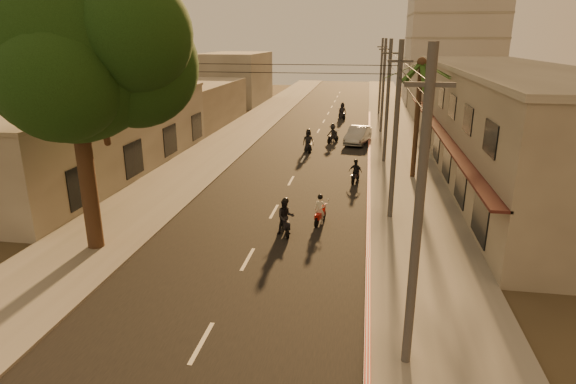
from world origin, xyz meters
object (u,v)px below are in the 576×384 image
object	(u,v)px
broadleaf_tree	(82,53)
scooter_far_c	(342,112)
scooter_far_a	(308,142)
scooter_far_b	(333,134)
scooter_mid_a	(285,218)
parked_car	(358,135)
palm_tree	(421,69)
scooter_mid_b	(355,172)
scooter_red	(320,211)

from	to	relation	value
broadleaf_tree	scooter_far_c	bearing A→B (deg)	77.17
scooter_far_a	scooter_far_b	distance (m)	4.30
scooter_mid_a	scooter_far_c	distance (m)	34.73
scooter_far_a	parked_car	xyz separation A→B (m)	(3.98, 4.05, -0.12)
palm_tree	scooter_mid_b	world-z (taller)	palm_tree
broadleaf_tree	scooter_mid_a	world-z (taller)	broadleaf_tree
palm_tree	scooter_far_b	distance (m)	13.71
scooter_far_a	parked_car	bearing A→B (deg)	30.95
scooter_far_a	parked_car	size ratio (longest dim) A/B	0.40
scooter_mid_a	scooter_mid_b	size ratio (longest dim) A/B	1.17
scooter_far_b	palm_tree	bearing A→B (deg)	-32.57
scooter_mid_b	scooter_far_a	xyz separation A→B (m)	(-4.11, 8.25, 0.16)
scooter_mid_b	scooter_far_c	xyz separation A→B (m)	(-2.25, 25.48, 0.16)
broadleaf_tree	palm_tree	world-z (taller)	broadleaf_tree
palm_tree	scooter_mid_a	bearing A→B (deg)	-122.06
scooter_mid_b	scooter_far_b	world-z (taller)	scooter_far_b
palm_tree	scooter_red	xyz separation A→B (m)	(-5.36, -9.36, -6.44)
scooter_mid_a	scooter_far_a	distance (m)	17.53
scooter_mid_a	scooter_far_b	bearing A→B (deg)	70.25
broadleaf_tree	scooter_far_b	bearing A→B (deg)	70.88
broadleaf_tree	scooter_far_c	xyz separation A→B (m)	(8.57, 37.62, -7.59)
parked_car	scooter_mid_a	bearing A→B (deg)	-86.62
broadleaf_tree	scooter_far_c	world-z (taller)	broadleaf_tree
scooter_far_b	scooter_far_c	distance (m)	13.29
scooter_red	scooter_mid_a	size ratio (longest dim) A/B	0.86
palm_tree	parked_car	world-z (taller)	palm_tree
scooter_red	scooter_mid_b	distance (m)	7.80
broadleaf_tree	scooter_mid_b	bearing A→B (deg)	48.30
scooter_far_a	scooter_far_b	bearing A→B (deg)	51.74
broadleaf_tree	scooter_red	size ratio (longest dim) A/B	7.54
scooter_far_a	scooter_far_c	world-z (taller)	scooter_far_a
palm_tree	broadleaf_tree	bearing A→B (deg)	-136.52
palm_tree	scooter_far_c	xyz separation A→B (m)	(-6.04, 23.76, -6.27)
broadleaf_tree	parked_car	bearing A→B (deg)	66.39
scooter_mid_a	scooter_far_a	world-z (taller)	scooter_far_a
scooter_red	scooter_mid_b	size ratio (longest dim) A/B	1.01
scooter_red	palm_tree	bearing A→B (deg)	73.29
scooter_mid_b	scooter_far_b	distance (m)	12.42
scooter_far_b	parked_car	size ratio (longest dim) A/B	0.37
scooter_mid_a	parked_car	xyz separation A→B (m)	(2.94, 21.54, -0.09)
scooter_far_b	parked_car	xyz separation A→B (m)	(2.25, 0.11, -0.07)
scooter_far_a	scooter_far_c	distance (m)	17.33
broadleaf_tree	parked_car	xyz separation A→B (m)	(10.68, 24.44, -7.72)
palm_tree	scooter_far_b	world-z (taller)	palm_tree
parked_car	scooter_far_c	size ratio (longest dim) A/B	2.49
parked_car	scooter_far_c	xyz separation A→B (m)	(-2.12, 13.18, 0.12)
scooter_red	scooter_mid_a	xyz separation A→B (m)	(-1.51, -1.60, 0.14)
scooter_red	parked_car	distance (m)	19.99
scooter_mid_b	parked_car	distance (m)	12.30
palm_tree	scooter_far_c	distance (m)	25.31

